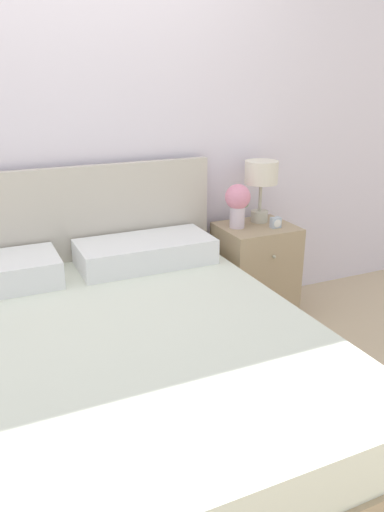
{
  "coord_description": "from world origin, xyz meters",
  "views": [
    {
      "loc": [
        -0.42,
        -2.75,
        1.5
      ],
      "look_at": [
        0.59,
        -0.53,
        0.61
      ],
      "focal_mm": 35.0,
      "sensor_mm": 36.0,
      "label": 1
    }
  ],
  "objects": [
    {
      "name": "ground_plane",
      "position": [
        0.0,
        0.0,
        0.0
      ],
      "size": [
        12.0,
        12.0,
        0.0
      ],
      "primitive_type": "plane",
      "color": "#CCB28E"
    },
    {
      "name": "alarm_clock",
      "position": [
        1.26,
        -0.3,
        0.65
      ],
      "size": [
        0.06,
        0.04,
        0.06
      ],
      "color": "silver",
      "rests_on": "nightstand"
    },
    {
      "name": "flower_vase",
      "position": [
        1.05,
        -0.19,
        0.78
      ],
      "size": [
        0.15,
        0.15,
        0.27
      ],
      "color": "silver",
      "rests_on": "nightstand"
    },
    {
      "name": "table_lamp",
      "position": [
        1.24,
        -0.14,
        0.9
      ],
      "size": [
        0.21,
        0.21,
        0.39
      ],
      "color": "beige",
      "rests_on": "nightstand"
    },
    {
      "name": "bed",
      "position": [
        0.0,
        -0.89,
        0.27
      ],
      "size": [
        1.82,
        1.93,
        1.03
      ],
      "color": "tan",
      "rests_on": "ground_plane"
    },
    {
      "name": "nightstand",
      "position": [
        1.17,
        -0.22,
        0.31
      ],
      "size": [
        0.45,
        0.41,
        0.61
      ],
      "color": "tan",
      "rests_on": "ground_plane"
    },
    {
      "name": "wall_back",
      "position": [
        0.0,
        0.07,
        1.3
      ],
      "size": [
        8.0,
        0.06,
        2.6
      ],
      "color": "white",
      "rests_on": "ground_plane"
    }
  ]
}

